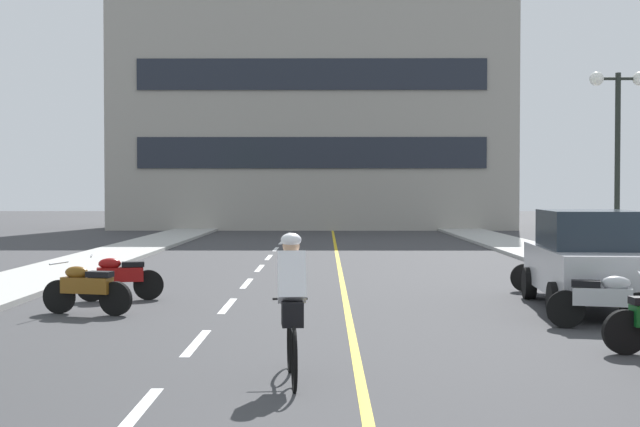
{
  "coord_description": "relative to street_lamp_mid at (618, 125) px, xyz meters",
  "views": [
    {
      "loc": [
        -0.15,
        -2.42,
        2.18
      ],
      "look_at": [
        -0.29,
        21.25,
        1.56
      ],
      "focal_mm": 48.91,
      "sensor_mm": 36.0,
      "label": 1
    }
  ],
  "objects": [
    {
      "name": "lane_dash_5",
      "position": [
        -9.34,
        2.05,
        -3.85
      ],
      "size": [
        0.14,
        2.2,
        0.01
      ],
      "primitive_type": "cube",
      "color": "silver",
      "rests_on": "ground"
    },
    {
      "name": "ground_plane",
      "position": [
        -7.34,
        1.05,
        -3.86
      ],
      "size": [
        140.0,
        140.0,
        0.0
      ],
      "primitive_type": "plane",
      "color": "#38383A"
    },
    {
      "name": "parked_car_near",
      "position": [
        -2.64,
        -6.32,
        -2.94
      ],
      "size": [
        2.17,
        4.31,
        1.82
      ],
      "color": "black",
      "rests_on": "ground"
    },
    {
      "name": "curb_left",
      "position": [
        -14.54,
        4.05,
        -3.8
      ],
      "size": [
        2.4,
        72.0,
        0.12
      ],
      "primitive_type": "cube",
      "color": "#A8A8A3",
      "rests_on": "ground"
    },
    {
      "name": "motorcycle_7",
      "position": [
        -2.63,
        -3.66,
        -3.39
      ],
      "size": [
        1.69,
        0.6,
        0.92
      ],
      "color": "black",
      "rests_on": "ground"
    },
    {
      "name": "lane_dash_7",
      "position": [
        -9.34,
        10.05,
        -3.85
      ],
      "size": [
        0.14,
        2.2,
        0.01
      ],
      "primitive_type": "cube",
      "color": "silver",
      "rests_on": "ground"
    },
    {
      "name": "lane_dash_1",
      "position": [
        -9.34,
        -13.95,
        -3.85
      ],
      "size": [
        0.14,
        2.2,
        0.01
      ],
      "primitive_type": "cube",
      "color": "silver",
      "rests_on": "ground"
    },
    {
      "name": "lane_dash_4",
      "position": [
        -9.34,
        -1.95,
        -3.85
      ],
      "size": [
        0.14,
        2.2,
        0.01
      ],
      "primitive_type": "cube",
      "color": "silver",
      "rests_on": "ground"
    },
    {
      "name": "motorcycle_6",
      "position": [
        -11.57,
        -5.18,
        -3.39
      ],
      "size": [
        1.68,
        0.67,
        0.92
      ],
      "color": "black",
      "rests_on": "ground"
    },
    {
      "name": "office_building",
      "position": [
        -8.23,
        29.43,
        3.23
      ],
      "size": [
        22.63,
        8.89,
        14.18
      ],
      "color": "#9E998E",
      "rests_on": "ground"
    },
    {
      "name": "motorcycle_5",
      "position": [
        -11.69,
        -7.13,
        -3.39
      ],
      "size": [
        1.67,
        0.69,
        0.92
      ],
      "color": "black",
      "rests_on": "ground"
    },
    {
      "name": "lane_dash_8",
      "position": [
        -9.34,
        14.05,
        -3.85
      ],
      "size": [
        0.14,
        2.2,
        0.01
      ],
      "primitive_type": "cube",
      "color": "silver",
      "rests_on": "ground"
    },
    {
      "name": "lane_dash_2",
      "position": [
        -9.34,
        -9.95,
        -3.85
      ],
      "size": [
        0.14,
        2.2,
        0.01
      ],
      "primitive_type": "cube",
      "color": "silver",
      "rests_on": "ground"
    },
    {
      "name": "centre_line_yellow",
      "position": [
        -7.09,
        4.05,
        -3.85
      ],
      "size": [
        0.12,
        66.0,
        0.01
      ],
      "primitive_type": "cube",
      "color": "gold",
      "rests_on": "ground"
    },
    {
      "name": "cyclist_rider",
      "position": [
        -7.88,
        -12.42,
        -2.97
      ],
      "size": [
        0.42,
        1.77,
        1.71
      ],
      "color": "black",
      "rests_on": "ground"
    },
    {
      "name": "curb_right",
      "position": [
        -0.14,
        4.05,
        -3.8
      ],
      "size": [
        2.4,
        72.0,
        0.12
      ],
      "primitive_type": "cube",
      "color": "#A8A8A3",
      "rests_on": "ground"
    },
    {
      "name": "lane_dash_11",
      "position": [
        -9.34,
        26.05,
        -3.85
      ],
      "size": [
        0.14,
        2.2,
        0.01
      ],
      "primitive_type": "cube",
      "color": "silver",
      "rests_on": "ground"
    },
    {
      "name": "lane_dash_3",
      "position": [
        -9.34,
        -5.95,
        -3.85
      ],
      "size": [
        0.14,
        2.2,
        0.01
      ],
      "primitive_type": "cube",
      "color": "silver",
      "rests_on": "ground"
    },
    {
      "name": "lane_dash_10",
      "position": [
        -9.34,
        22.05,
        -3.85
      ],
      "size": [
        0.14,
        2.2,
        0.01
      ],
      "primitive_type": "cube",
      "color": "silver",
      "rests_on": "ground"
    },
    {
      "name": "motorcycle_4",
      "position": [
        -3.13,
        -8.74,
        -3.39
      ],
      "size": [
        1.66,
        0.72,
        0.92
      ],
      "color": "black",
      "rests_on": "ground"
    },
    {
      "name": "lane_dash_9",
      "position": [
        -9.34,
        18.05,
        -3.85
      ],
      "size": [
        0.14,
        2.2,
        0.01
      ],
      "primitive_type": "cube",
      "color": "silver",
      "rests_on": "ground"
    },
    {
      "name": "street_lamp_mid",
      "position": [
        0.0,
        0.0,
        0.0
      ],
      "size": [
        1.46,
        0.36,
        5.11
      ],
      "color": "black",
      "rests_on": "curb_right"
    },
    {
      "name": "lane_dash_6",
      "position": [
        -9.34,
        6.05,
        -3.85
      ],
      "size": [
        0.14,
        2.2,
        0.01
      ],
      "primitive_type": "cube",
      "color": "silver",
      "rests_on": "ground"
    }
  ]
}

